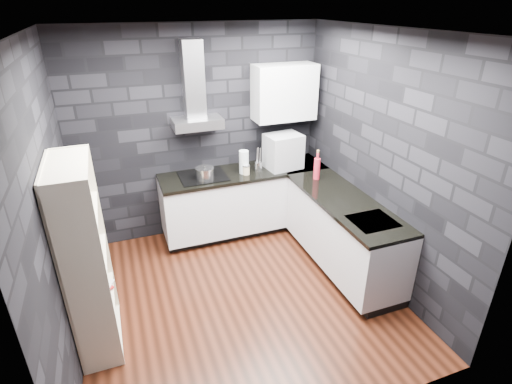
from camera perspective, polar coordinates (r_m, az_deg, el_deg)
ground at (r=4.51m, az=-2.24°, el=-14.59°), size 3.20×3.20×0.00m
ceiling at (r=3.45m, az=-3.06°, el=22.05°), size 3.20×3.20×0.00m
wall_back at (r=5.25m, az=-8.17°, el=8.11°), size 3.20×0.05×2.70m
wall_front at (r=2.51m, az=9.39°, el=-13.48°), size 3.20×0.05×2.70m
wall_left at (r=3.68m, az=-27.41°, el=-2.63°), size 0.05×3.20×2.70m
wall_right at (r=4.51m, az=17.50°, el=4.14°), size 0.05×3.20×2.70m
toekick_back at (r=5.65m, az=-1.74°, el=-4.76°), size 2.18×0.50×0.10m
toekick_right at (r=5.03m, az=12.22°, el=-9.69°), size 0.50×1.78×0.10m
counter_back_cab at (r=5.41m, az=-1.66°, el=-1.04°), size 2.20×0.60×0.76m
counter_right_cab at (r=4.78m, az=12.29°, el=-5.60°), size 0.60×1.80×0.76m
counter_back_top at (r=5.23m, az=-1.68°, el=2.82°), size 2.20×0.62×0.04m
counter_right_top at (r=4.58m, az=12.64°, el=-1.35°), size 0.62×1.80×0.04m
counter_corner_top at (r=5.53m, az=6.17°, el=3.97°), size 0.62×0.62×0.04m
hood_body at (r=5.00m, az=-8.37°, el=9.71°), size 0.60×0.34×0.12m
hood_chimney at (r=4.95m, az=-8.95°, el=15.59°), size 0.24×0.20×0.90m
upper_cabinet at (r=5.28m, az=4.05°, el=14.01°), size 0.80×0.35×0.70m
cooktop at (r=5.10m, az=-7.58°, el=2.26°), size 0.58×0.50×0.01m
sink_rim at (r=4.23m, az=16.35°, el=-4.03°), size 0.44×0.40×0.01m
pot at (r=4.99m, az=-7.30°, el=2.60°), size 0.29×0.29×0.13m
glass_vase at (r=5.11m, az=-1.74°, el=4.30°), size 0.16×0.16×0.30m
storage_jar at (r=5.11m, az=-1.42°, el=3.13°), size 0.11×0.11×0.11m
utensil_crock at (r=5.21m, az=0.33°, el=3.67°), size 0.12×0.12×0.12m
appliance_garage at (r=5.28m, az=3.90°, el=5.83°), size 0.49×0.40×0.45m
red_bottle at (r=5.00m, az=8.69°, el=3.30°), size 0.08×0.08×0.27m
bookshelf at (r=3.78m, az=-23.08°, el=-8.91°), size 0.51×0.86×1.80m
fruit_bowl at (r=3.70m, az=-23.19°, el=-9.05°), size 0.29×0.29×0.06m
book_red at (r=4.07m, az=-22.45°, el=-11.78°), size 0.15×0.08×0.21m
book_second at (r=4.09m, az=-22.67°, el=-11.29°), size 0.17×0.08×0.24m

